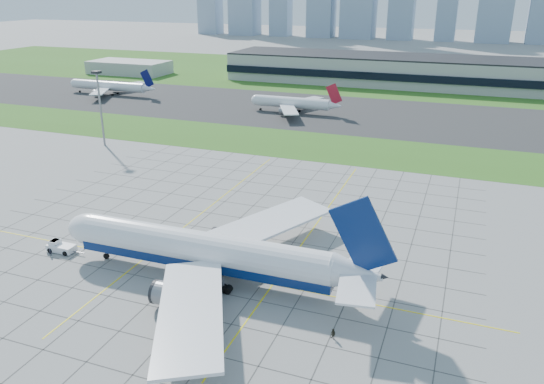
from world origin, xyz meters
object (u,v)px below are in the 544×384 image
(crew_near, at_px, (50,252))
(crew_far, at_px, (333,334))
(light_mast, at_px, (100,99))
(airliner, at_px, (206,251))
(distant_jet_1, at_px, (293,103))
(distant_jet_0, at_px, (110,86))
(pushback_tug, at_px, (60,247))

(crew_near, height_order, crew_far, crew_far)
(light_mast, distance_m, airliner, 102.92)
(airliner, bearing_deg, distant_jet_1, 101.38)
(distant_jet_0, height_order, distant_jet_1, same)
(distant_jet_0, relative_size, distant_jet_1, 1.14)
(airliner, bearing_deg, pushback_tug, -179.01)
(light_mast, relative_size, distant_jet_1, 0.60)
(pushback_tug, xyz_separation_m, crew_far, (60.59, -8.86, -0.14))
(light_mast, height_order, pushback_tug, light_mast)
(light_mast, xyz_separation_m, distant_jet_0, (-56.85, 79.91, -11.69))
(airliner, distance_m, pushback_tug, 33.92)
(airliner, xyz_separation_m, pushback_tug, (-33.60, -0.97, -4.58))
(airliner, xyz_separation_m, crew_far, (27.00, -9.83, -4.71))
(pushback_tug, relative_size, crew_far, 4.65)
(distant_jet_0, bearing_deg, pushback_tug, -56.63)
(light_mast, relative_size, distant_jet_0, 0.53)
(crew_far, bearing_deg, airliner, -170.58)
(light_mast, relative_size, crew_near, 15.27)
(airliner, relative_size, distant_jet_1, 1.55)
(light_mast, distance_m, crew_far, 130.30)
(crew_near, relative_size, distant_jet_0, 0.03)
(distant_jet_1, bearing_deg, pushback_tug, -91.36)
(airliner, relative_size, pushback_tug, 7.78)
(crew_near, height_order, distant_jet_0, distant_jet_0)
(crew_far, distance_m, distant_jet_1, 161.87)
(pushback_tug, xyz_separation_m, distant_jet_0, (-98.78, 149.99, 3.44))
(crew_far, distance_m, distant_jet_0, 225.05)
(distant_jet_1, bearing_deg, distant_jet_0, 175.81)
(light_mast, xyz_separation_m, distant_jet_1, (45.32, 72.43, -11.70))
(airliner, bearing_deg, crew_near, -175.18)
(pushback_tug, distance_m, distant_jet_0, 179.63)
(airliner, height_order, crew_far, airliner)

